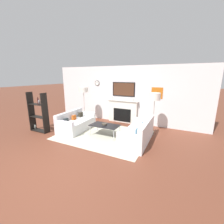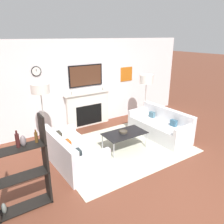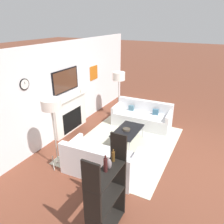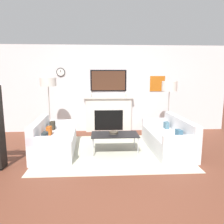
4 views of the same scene
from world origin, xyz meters
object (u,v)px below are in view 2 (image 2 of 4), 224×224
(couch_right, at_px, (160,127))
(floor_lamp_left, at_px, (40,90))
(coffee_table, at_px, (125,134))
(floor_lamp_right, at_px, (146,80))
(decorative_bowl, at_px, (123,132))
(shelf_unit, at_px, (20,169))
(couch_left, at_px, (72,153))

(couch_right, relative_size, floor_lamp_left, 1.09)
(coffee_table, xyz_separation_m, floor_lamp_right, (1.59, 1.04, 1.06))
(couch_right, bearing_deg, coffee_table, -178.02)
(decorative_bowl, distance_m, floor_lamp_left, 2.27)
(couch_right, xyz_separation_m, decorative_bowl, (-1.32, -0.02, 0.18))
(coffee_table, relative_size, decorative_bowl, 5.27)
(decorative_bowl, height_order, floor_lamp_right, floor_lamp_right)
(coffee_table, height_order, shelf_unit, shelf_unit)
(decorative_bowl, bearing_deg, floor_lamp_right, 32.38)
(couch_left, bearing_deg, shelf_unit, -145.99)
(floor_lamp_left, distance_m, floor_lamp_right, 3.31)
(floor_lamp_left, bearing_deg, shelf_unit, -116.97)
(floor_lamp_left, height_order, shelf_unit, floor_lamp_left)
(decorative_bowl, relative_size, floor_lamp_right, 0.13)
(decorative_bowl, relative_size, floor_lamp_left, 0.12)
(coffee_table, relative_size, floor_lamp_right, 0.67)
(couch_left, xyz_separation_m, couch_right, (2.73, 0.00, 0.00))
(couch_left, xyz_separation_m, floor_lamp_right, (3.02, 1.00, 1.19))
(couch_right, height_order, decorative_bowl, couch_right)
(couch_right, distance_m, coffee_table, 1.30)
(couch_right, height_order, floor_lamp_left, floor_lamp_left)
(floor_lamp_right, bearing_deg, floor_lamp_left, 180.00)
(couch_left, height_order, coffee_table, couch_left)
(couch_left, bearing_deg, coffee_table, -1.67)
(decorative_bowl, height_order, floor_lamp_left, floor_lamp_left)
(couch_left, height_order, floor_lamp_left, floor_lamp_left)
(coffee_table, bearing_deg, shelf_unit, -163.65)
(shelf_unit, bearing_deg, couch_right, 11.76)
(couch_left, height_order, decorative_bowl, couch_left)
(coffee_table, distance_m, shelf_unit, 2.78)
(decorative_bowl, distance_m, shelf_unit, 2.76)
(couch_right, height_order, coffee_table, couch_right)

